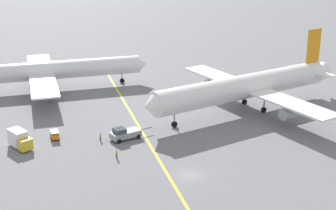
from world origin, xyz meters
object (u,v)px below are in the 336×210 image
object	(u,v)px
pushback_tug	(125,133)
ground_crew_marshaller_foreground	(117,154)
gse_baggage_cart_near_cluster	(55,135)
ground_crew_wing_walker_right	(100,136)
airliner_at_gate_left	(48,71)
gse_catering_truck_tall	(20,139)
airliner_being_pushed	(246,87)

from	to	relation	value
pushback_tug	ground_crew_marshaller_foreground	world-z (taller)	pushback_tug
gse_baggage_cart_near_cluster	ground_crew_wing_walker_right	distance (m)	9.32
airliner_at_gate_left	gse_baggage_cart_near_cluster	bearing A→B (deg)	-84.42
gse_catering_truck_tall	ground_crew_wing_walker_right	distance (m)	15.54
ground_crew_marshaller_foreground	gse_baggage_cart_near_cluster	bearing A→B (deg)	137.05
gse_catering_truck_tall	airliner_being_pushed	bearing A→B (deg)	15.53
gse_baggage_cart_near_cluster	ground_crew_wing_walker_right	size ratio (longest dim) A/B	1.78
airliner_at_gate_left	pushback_tug	distance (m)	41.69
airliner_at_gate_left	gse_baggage_cart_near_cluster	size ratio (longest dim) A/B	17.95
ground_crew_marshaller_foreground	airliner_being_pushed	bearing A→B (deg)	34.30
airliner_at_gate_left	ground_crew_wing_walker_right	world-z (taller)	airliner_at_gate_left
airliner_at_gate_left	airliner_being_pushed	size ratio (longest dim) A/B	1.05
pushback_tug	gse_baggage_cart_near_cluster	xyz separation A→B (m)	(-14.02, 2.27, -0.34)
airliner_being_pushed	ground_crew_wing_walker_right	bearing A→B (deg)	-160.03
gse_catering_truck_tall	ground_crew_wing_walker_right	size ratio (longest dim) A/B	3.66
airliner_at_gate_left	gse_baggage_cart_near_cluster	xyz separation A→B (m)	(3.46, -35.39, -4.14)
airliner_being_pushed	gse_baggage_cart_near_cluster	bearing A→B (deg)	-166.53
gse_baggage_cart_near_cluster	ground_crew_wing_walker_right	xyz separation A→B (m)	(9.10, -2.04, 0.02)
gse_catering_truck_tall	pushback_tug	bearing A→B (deg)	3.26
gse_baggage_cart_near_cluster	ground_crew_marshaller_foreground	xyz separation A→B (m)	(11.85, -11.03, -0.00)
pushback_tug	airliner_at_gate_left	bearing A→B (deg)	114.89
gse_baggage_cart_near_cluster	ground_crew_marshaller_foreground	world-z (taller)	gse_baggage_cart_near_cluster
airliner_at_gate_left	pushback_tug	xyz separation A→B (m)	(17.47, -37.66, -3.80)
pushback_tug	gse_baggage_cart_near_cluster	bearing A→B (deg)	170.81
airliner_at_gate_left	airliner_being_pushed	xyz separation A→B (m)	(46.64, -25.05, 0.84)
ground_crew_marshaller_foreground	airliner_at_gate_left	bearing A→B (deg)	108.25
gse_catering_truck_tall	ground_crew_wing_walker_right	xyz separation A→B (m)	(15.45, 1.39, -0.88)
ground_crew_wing_walker_right	gse_baggage_cart_near_cluster	bearing A→B (deg)	167.37
pushback_tug	gse_catering_truck_tall	xyz separation A→B (m)	(-20.37, -1.16, 0.55)
airliner_at_gate_left	ground_crew_marshaller_foreground	world-z (taller)	airliner_at_gate_left
airliner_at_gate_left	gse_baggage_cart_near_cluster	distance (m)	35.80
airliner_being_pushed	ground_crew_marshaller_foreground	xyz separation A→B (m)	(-31.33, -21.37, -4.98)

